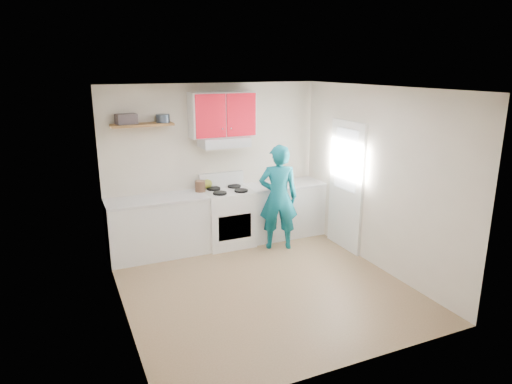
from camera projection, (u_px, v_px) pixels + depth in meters
name	position (u px, v px, depth m)	size (l,w,h in m)	color
floor	(262.00, 285.00, 6.14)	(3.80, 3.80, 0.00)	brown
ceiling	(263.00, 88.00, 5.45)	(3.60, 3.80, 0.04)	white
back_wall	(214.00, 164.00, 7.47)	(3.60, 0.04, 2.60)	beige
front_wall	(351.00, 244.00, 4.12)	(3.60, 0.04, 2.60)	beige
left_wall	(117.00, 210.00, 5.09)	(0.04, 3.80, 2.60)	beige
right_wall	(377.00, 179.00, 6.50)	(0.04, 3.80, 2.60)	beige
door	(346.00, 186.00, 7.18)	(0.05, 0.85, 2.05)	white
door_glass	(346.00, 160.00, 7.06)	(0.01, 0.55, 0.95)	white
counter_left	(158.00, 227.00, 7.02)	(1.52, 0.60, 0.90)	silver
counter_right	(284.00, 210.00, 7.88)	(1.32, 0.60, 0.90)	silver
stove	(228.00, 218.00, 7.44)	(0.76, 0.65, 0.92)	white
range_hood	(224.00, 142.00, 7.21)	(0.76, 0.44, 0.15)	silver
upper_cabinets	(222.00, 114.00, 7.14)	(1.02, 0.33, 0.70)	red
shelf	(142.00, 125.00, 6.69)	(0.90, 0.30, 0.04)	brown
books	(126.00, 119.00, 6.60)	(0.29, 0.21, 0.15)	#41393C
tin	(163.00, 118.00, 6.79)	(0.20, 0.20, 0.12)	#333D4C
kettle	(207.00, 184.00, 7.42)	(0.19, 0.19, 0.16)	olive
crock	(200.00, 187.00, 7.24)	(0.16, 0.16, 0.20)	#503323
cutting_board	(275.00, 186.00, 7.65)	(0.31, 0.22, 0.02)	olive
silicone_mat	(306.00, 181.00, 7.97)	(0.30, 0.25, 0.01)	red
person	(278.00, 197.00, 7.21)	(0.62, 0.41, 1.69)	#0C606E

